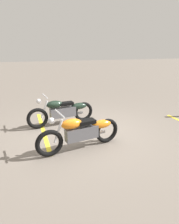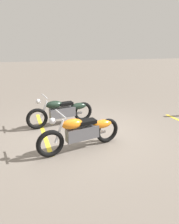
# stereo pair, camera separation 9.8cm
# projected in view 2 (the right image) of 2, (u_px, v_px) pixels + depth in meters

# --- Properties ---
(ground_plane) EXTENTS (60.00, 60.00, 0.00)m
(ground_plane) POSITION_uv_depth(u_px,v_px,m) (86.00, 133.00, 5.94)
(ground_plane) COLOR slate
(motorcycle_bright_foreground) EXTENTS (2.21, 0.73, 1.04)m
(motorcycle_bright_foreground) POSITION_uv_depth(u_px,v_px,m) (83.00, 131.00, 4.91)
(motorcycle_bright_foreground) COLOR black
(motorcycle_bright_foreground) RESTS_ON ground
(motorcycle_dark_foreground) EXTENTS (2.22, 0.69, 1.04)m
(motorcycle_dark_foreground) POSITION_uv_depth(u_px,v_px,m) (63.00, 111.00, 6.45)
(motorcycle_dark_foreground) COLOR black
(motorcycle_dark_foreground) RESTS_ON ground
(parking_stripe_near) EXTENTS (0.23, 3.20, 0.01)m
(parking_stripe_near) POSITION_uv_depth(u_px,v_px,m) (43.00, 131.00, 6.08)
(parking_stripe_near) COLOR yellow
(parking_stripe_near) RESTS_ON ground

